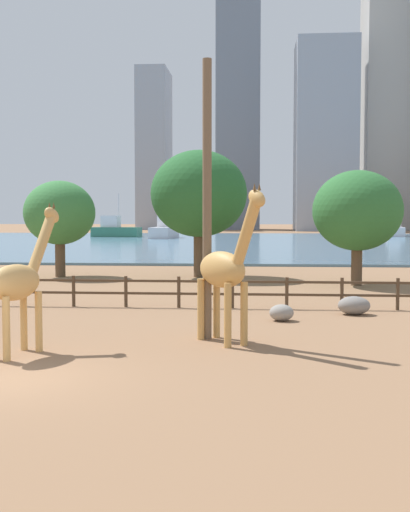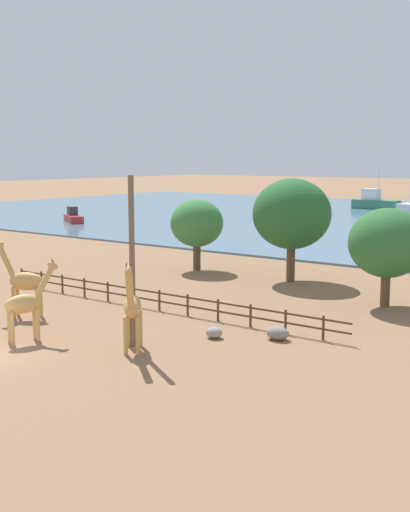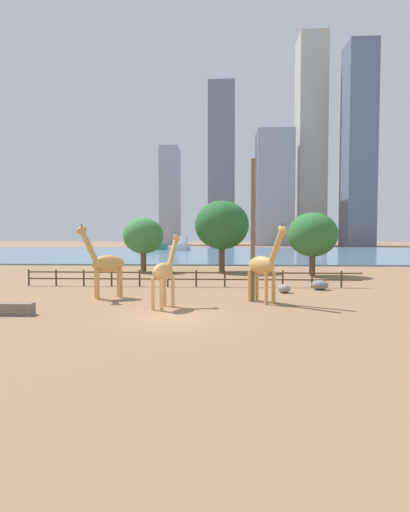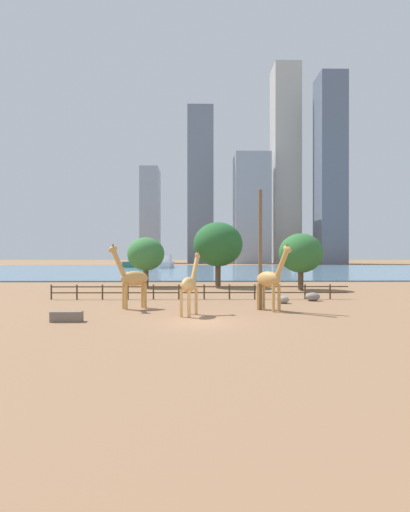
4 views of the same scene
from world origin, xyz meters
TOP-DOWN VIEW (x-y plane):
  - ground_plane at (0.00, 80.00)m, footprint 400.00×400.00m
  - harbor_water at (0.00, 77.00)m, footprint 180.00×86.00m
  - giraffe_tall at (-0.72, 2.75)m, footprint 1.48×2.97m
  - giraffe_companion at (4.85, 4.69)m, footprint 2.36×2.85m
  - utility_pole at (4.25, 5.38)m, footprint 0.28×0.28m
  - boulder_near_fence at (6.69, 8.96)m, footprint 0.88×0.80m
  - boulder_by_pole at (9.53, 10.66)m, footprint 1.23×0.95m
  - enclosure_fence at (-0.32, 12.00)m, footprint 26.12×0.14m
  - tree_left_large at (-6.46, 24.93)m, footprint 4.42×4.42m
  - tree_center_broad at (2.22, 25.39)m, footprint 5.97×5.97m
  - tree_right_tall at (11.26, 21.28)m, footprint 4.87×4.87m
  - boat_sailboat at (-18.44, 94.77)m, footprint 8.67×4.10m
  - boat_tug at (-9.16, 89.90)m, footprint 3.90×9.13m
  - boat_barge at (30.71, 103.09)m, footprint 4.07×8.42m
  - skyline_tower_needle at (40.04, 160.74)m, footprint 11.87×14.24m
  - skyline_block_central at (-22.95, 166.67)m, footprint 8.32×15.50m
  - skyline_tower_glass at (0.80, 167.68)m, footprint 12.02×15.13m
  - skyline_block_left at (23.37, 153.19)m, footprint 15.27×15.06m

SIDE VIEW (x-z plane):
  - ground_plane at x=0.00m, z-range 0.00..0.00m
  - harbor_water at x=0.00m, z-range 0.00..0.20m
  - boulder_near_fence at x=6.69m, z-range 0.00..0.60m
  - boulder_by_pole at x=9.53m, z-range 0.00..0.71m
  - enclosure_fence at x=-0.32m, z-range 0.11..1.41m
  - boat_barge at x=30.71m, z-range -0.37..3.18m
  - boat_sailboat at x=-18.44m, z-range -2.30..5.20m
  - boat_tug at x=-9.16m, z-range -0.43..3.49m
  - giraffe_tall at x=-0.72m, z-range -0.09..4.11m
  - giraffe_companion at x=4.85m, z-range -0.13..4.57m
  - tree_left_large at x=-6.46m, z-range 0.98..6.97m
  - tree_right_tall at x=11.26m, z-range 0.93..7.22m
  - utility_pole at x=4.25m, z-range 0.00..8.55m
  - tree_center_broad at x=2.22m, z-range 1.22..9.09m
  - skyline_block_central at x=-22.95m, z-range 0.00..44.58m
  - skyline_block_left at x=23.37m, z-range 0.00..48.04m
  - skyline_tower_glass at x=0.80m, z-range 0.00..73.27m
  - skyline_tower_needle at x=40.04m, z-range 0.00..90.47m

